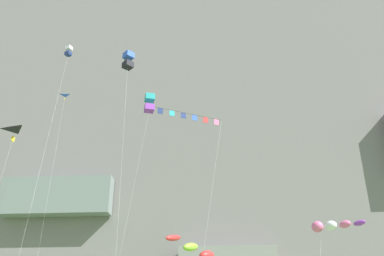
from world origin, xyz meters
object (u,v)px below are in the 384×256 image
kite_windsock_upper_mid (208,256)px  kite_windsock_high_center (330,226)px  kite_box_front_field (128,61)px  kite_delta_upper_right (62,117)px  kite_banner_low_center (190,123)px  kite_box_low_left (68,53)px  kite_delta_mid_center (16,142)px  kite_box_far_right (149,103)px

kite_windsock_upper_mid → kite_windsock_high_center: bearing=55.8°
kite_windsock_upper_mid → kite_box_front_field: bearing=118.4°
kite_delta_upper_right → kite_windsock_high_center: bearing=-21.5°
kite_delta_upper_right → kite_banner_low_center: bearing=-32.6°
kite_box_low_left → kite_delta_mid_center: 12.10m
kite_box_far_right → kite_delta_mid_center: kite_box_far_right is taller
kite_box_low_left → kite_windsock_upper_mid: 33.28m
kite_box_front_field → kite_windsock_high_center: bearing=-6.7°
kite_banner_low_center → kite_box_front_field: (-7.10, 1.85, 8.98)m
kite_box_low_left → kite_delta_upper_right: size_ratio=1.01×
kite_box_front_field → kite_delta_mid_center: kite_box_front_field is taller
kite_banner_low_center → kite_box_far_right: size_ratio=0.84×
kite_windsock_high_center → kite_box_far_right: bearing=167.2°
kite_delta_mid_center → kite_delta_upper_right: 15.84m
kite_banner_low_center → kite_box_front_field: bearing=165.4°
kite_box_far_right → kite_windsock_high_center: kite_box_far_right is taller
kite_box_far_right → kite_windsock_high_center: 22.76m
kite_box_front_field → kite_box_far_right: (2.37, 1.56, -4.72)m
kite_delta_mid_center → kite_windsock_upper_mid: 26.82m
kite_delta_mid_center → kite_windsock_upper_mid: bearing=-36.3°
kite_delta_mid_center → kite_windsock_upper_mid: kite_delta_mid_center is taller
kite_box_low_left → kite_windsock_high_center: kite_box_low_left is taller
kite_box_front_field → kite_delta_upper_right: 14.31m
kite_windsock_upper_mid → kite_windsock_high_center: (10.02, 14.72, 5.02)m
kite_banner_low_center → kite_box_low_left: size_ratio=0.72×
kite_delta_mid_center → kite_box_front_field: bearing=18.6°
kite_delta_mid_center → kite_windsock_upper_mid: (18.76, -13.78, -13.32)m
kite_box_front_field → kite_windsock_high_center: (19.22, -2.27, -19.53)m
kite_box_far_right → kite_delta_upper_right: kite_delta_upper_right is taller
kite_banner_low_center → kite_box_low_left: bearing=178.2°
kite_delta_mid_center → kite_windsock_high_center: 29.97m
kite_delta_upper_right → kite_box_far_right: bearing=-31.4°
kite_windsock_high_center → kite_delta_upper_right: size_ratio=0.38×
kite_windsock_upper_mid → kite_box_low_left: bearing=135.2°
kite_box_low_left → kite_windsock_upper_mid: kite_box_low_left is taller
kite_banner_low_center → kite_windsock_upper_mid: kite_banner_low_center is taller
kite_box_front_field → kite_windsock_upper_mid: (9.20, -16.99, -24.54)m
kite_box_far_right → kite_delta_upper_right: size_ratio=0.86×
kite_banner_low_center → kite_delta_upper_right: bearing=147.4°
kite_windsock_upper_mid → kite_windsock_high_center: kite_windsock_high_center is taller
kite_box_front_field → kite_box_far_right: bearing=33.3°
kite_box_far_right → kite_box_low_left: bearing=-161.4°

